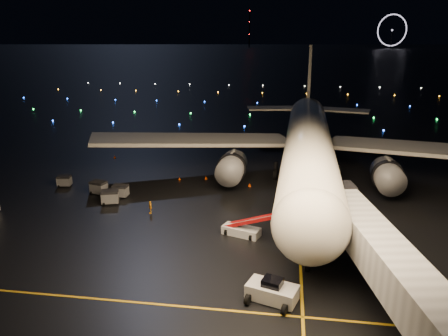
{
  "coord_description": "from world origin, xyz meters",
  "views": [
    {
      "loc": [
        10.15,
        -39.43,
        20.89
      ],
      "look_at": [
        2.63,
        12.0,
        5.0
      ],
      "focal_mm": 35.0,
      "sensor_mm": 36.0,
      "label": 1
    }
  ],
  "objects_px": {
    "belt_loader": "(241,222)",
    "crew_c": "(150,207)",
    "baggage_cart_1": "(120,191)",
    "airliner": "(310,115)",
    "baggage_cart_2": "(99,188)",
    "baggage_cart_0": "(110,197)",
    "pushback_tug": "(272,289)",
    "baggage_cart_3": "(64,181)"
  },
  "relations": [
    {
      "from": "belt_loader",
      "to": "baggage_cart_0",
      "type": "distance_m",
      "value": 18.96
    },
    {
      "from": "crew_c",
      "to": "baggage_cart_0",
      "type": "xyz_separation_m",
      "value": [
        -6.1,
        2.35,
        0.11
      ]
    },
    {
      "from": "baggage_cart_1",
      "to": "baggage_cart_2",
      "type": "bearing_deg",
      "value": 169.89
    },
    {
      "from": "airliner",
      "to": "baggage_cart_3",
      "type": "xyz_separation_m",
      "value": [
        -34.61,
        -10.04,
        -8.66
      ]
    },
    {
      "from": "airliner",
      "to": "baggage_cart_2",
      "type": "height_order",
      "value": "airliner"
    },
    {
      "from": "crew_c",
      "to": "baggage_cart_0",
      "type": "bearing_deg",
      "value": -132.22
    },
    {
      "from": "belt_loader",
      "to": "crew_c",
      "type": "height_order",
      "value": "belt_loader"
    },
    {
      "from": "airliner",
      "to": "baggage_cart_1",
      "type": "relative_size",
      "value": 33.78
    },
    {
      "from": "pushback_tug",
      "to": "baggage_cart_1",
      "type": "bearing_deg",
      "value": 152.99
    },
    {
      "from": "belt_loader",
      "to": "crew_c",
      "type": "bearing_deg",
      "value": 178.29
    },
    {
      "from": "pushback_tug",
      "to": "crew_c",
      "type": "distance_m",
      "value": 22.32
    },
    {
      "from": "baggage_cart_2",
      "to": "belt_loader",
      "type": "bearing_deg",
      "value": -9.34
    },
    {
      "from": "belt_loader",
      "to": "baggage_cart_2",
      "type": "xyz_separation_m",
      "value": [
        -20.71,
        9.98,
        -0.58
      ]
    },
    {
      "from": "baggage_cart_0",
      "to": "baggage_cart_2",
      "type": "xyz_separation_m",
      "value": [
        -2.99,
        3.27,
        -0.02
      ]
    },
    {
      "from": "pushback_tug",
      "to": "baggage_cart_3",
      "type": "relative_size",
      "value": 2.21
    },
    {
      "from": "airliner",
      "to": "belt_loader",
      "type": "relative_size",
      "value": 11.05
    },
    {
      "from": "airliner",
      "to": "crew_c",
      "type": "bearing_deg",
      "value": -135.42
    },
    {
      "from": "baggage_cart_1",
      "to": "crew_c",
      "type": "bearing_deg",
      "value": -38.7
    },
    {
      "from": "belt_loader",
      "to": "baggage_cart_3",
      "type": "height_order",
      "value": "belt_loader"
    },
    {
      "from": "baggage_cart_0",
      "to": "baggage_cart_3",
      "type": "xyz_separation_m",
      "value": [
        -9.18,
        5.53,
        -0.12
      ]
    },
    {
      "from": "airliner",
      "to": "crew_c",
      "type": "height_order",
      "value": "airliner"
    },
    {
      "from": "baggage_cart_1",
      "to": "airliner",
      "type": "bearing_deg",
      "value": 29.44
    },
    {
      "from": "baggage_cart_2",
      "to": "crew_c",
      "type": "bearing_deg",
      "value": -15.33
    },
    {
      "from": "baggage_cart_1",
      "to": "baggage_cart_3",
      "type": "height_order",
      "value": "baggage_cart_1"
    },
    {
      "from": "baggage_cart_0",
      "to": "baggage_cart_3",
      "type": "height_order",
      "value": "baggage_cart_0"
    },
    {
      "from": "belt_loader",
      "to": "baggage_cart_1",
      "type": "xyz_separation_m",
      "value": [
        -17.32,
        9.25,
        -0.62
      ]
    },
    {
      "from": "baggage_cart_0",
      "to": "baggage_cart_2",
      "type": "relative_size",
      "value": 1.02
    },
    {
      "from": "baggage_cart_0",
      "to": "baggage_cart_1",
      "type": "distance_m",
      "value": 2.58
    },
    {
      "from": "pushback_tug",
      "to": "baggage_cart_2",
      "type": "relative_size",
      "value": 1.95
    },
    {
      "from": "airliner",
      "to": "baggage_cart_1",
      "type": "height_order",
      "value": "airliner"
    },
    {
      "from": "crew_c",
      "to": "baggage_cart_0",
      "type": "height_order",
      "value": "baggage_cart_0"
    },
    {
      "from": "baggage_cart_2",
      "to": "baggage_cart_1",
      "type": "bearing_deg",
      "value": 4.32
    },
    {
      "from": "baggage_cart_0",
      "to": "baggage_cart_3",
      "type": "bearing_deg",
      "value": 131.87
    },
    {
      "from": "baggage_cart_1",
      "to": "belt_loader",
      "type": "bearing_deg",
      "value": -26.16
    },
    {
      "from": "airliner",
      "to": "baggage_cart_0",
      "type": "xyz_separation_m",
      "value": [
        -25.43,
        -15.56,
        -8.54
      ]
    },
    {
      "from": "pushback_tug",
      "to": "belt_loader",
      "type": "xyz_separation_m",
      "value": [
        -3.8,
        11.78,
        0.49
      ]
    },
    {
      "from": "baggage_cart_0",
      "to": "pushback_tug",
      "type": "bearing_deg",
      "value": -57.72
    },
    {
      "from": "crew_c",
      "to": "airliner",
      "type": "bearing_deg",
      "value": 111.63
    },
    {
      "from": "belt_loader",
      "to": "baggage_cart_3",
      "type": "xyz_separation_m",
      "value": [
        -26.9,
        12.23,
        -0.68
      ]
    },
    {
      "from": "baggage_cart_0",
      "to": "baggage_cart_2",
      "type": "bearing_deg",
      "value": 115.33
    },
    {
      "from": "baggage_cart_1",
      "to": "baggage_cart_2",
      "type": "height_order",
      "value": "baggage_cart_2"
    },
    {
      "from": "airliner",
      "to": "baggage_cart_2",
      "type": "xyz_separation_m",
      "value": [
        -28.42,
        -12.29,
        -8.55
      ]
    }
  ]
}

